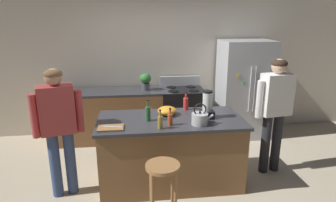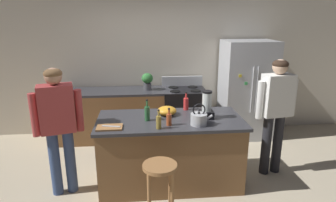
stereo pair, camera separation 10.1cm
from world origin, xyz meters
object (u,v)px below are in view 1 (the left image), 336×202
Objects in this scene: cutting_board at (111,128)px; kitchen_island at (171,151)px; potted_plant at (145,80)px; bottle_cooking_sauce at (170,119)px; person_by_island_left at (58,122)px; bar_stool at (163,179)px; person_by_sink_right at (275,106)px; tea_kettle at (200,118)px; mixing_bowl at (167,111)px; bottle_soda at (186,103)px; bottle_vinegar at (160,122)px; blender_appliance at (207,106)px; chef_knife at (112,127)px; bottle_olive_oil at (148,113)px; refrigerator at (244,89)px; stove_range at (182,113)px.

kitchen_island is at bearing 19.16° from cutting_board.
potted_plant is 1.39× the size of bottle_cooking_sauce.
person_by_island_left is 2.25× the size of bar_stool.
person_by_sink_right is 1.19m from tea_kettle.
mixing_bowl is (1.33, 0.27, -0.01)m from person_by_island_left.
bottle_soda is 0.60m from tea_kettle.
person_by_sink_right is 2.24m from cutting_board.
tea_kettle is at bearing 9.55° from bottle_vinegar.
person_by_island_left reaches higher than blender_appliance.
bottle_olive_oil is at bearing 40.63° from chef_knife.
refrigerator reaches higher than stove_range.
bottle_olive_oil reaches higher than tea_kettle.
person_by_sink_right reaches higher than mixing_bowl.
refrigerator is 2.07m from mixing_bowl.
bottle_vinegar is 1.07× the size of chef_knife.
bar_stool is at bearing -110.72° from bottle_soda.
person_by_sink_right is at bearing 4.94° from person_by_island_left.
person_by_island_left reaches higher than stove_range.
potted_plant is at bearing 107.82° from tea_kettle.
bar_stool is 0.87m from cutting_board.
kitchen_island is 8.64× the size of bottle_cooking_sauce.
kitchen_island is 0.58m from bottle_cooking_sauce.
bottle_cooking_sauce is (-0.29, -0.58, -0.02)m from bottle_soda.
cutting_board is at bearing -160.84° from kitchen_island.
potted_plant reaches higher than stove_range.
potted_plant is 1.89m from tea_kettle.
kitchen_island is 1.16× the size of person_by_island_left.
person_by_sink_right is 7.58× the size of bottle_cooking_sauce.
tea_kettle reaches higher than bottle_soda.
blender_appliance reaches higher than cutting_board.
tea_kettle is 0.92× the size of cutting_board.
bottle_olive_oil reaches higher than bar_stool.
bottle_cooking_sauce is at bearing -132.63° from refrigerator.
bar_stool is (-0.19, -0.82, 0.09)m from kitchen_island.
tea_kettle is at bearing -18.57° from bottle_olive_oil.
kitchen_island is 0.54m from mixing_bowl.
cutting_board is at bearing -170.05° from person_by_sink_right.
person_by_island_left is 0.66m from chef_knife.
potted_plant is 0.83× the size of blender_appliance.
chef_knife is (-0.56, 0.07, -0.06)m from bottle_vinegar.
bar_stool is at bearing -131.45° from tea_kettle.
person_by_sink_right reaches higher than blender_appliance.
person_by_island_left is 2.00m from potted_plant.
tea_kettle is 1.05m from chef_knife.
kitchen_island is at bearing 32.90° from chef_knife.
bottle_vinegar is at bearing -121.94° from bottle_soda.
kitchen_island reaches higher than bar_stool.
potted_plant reaches higher than bottle_olive_oil.
kitchen_island is 2.61× the size of bar_stool.
mixing_bowl is (-0.03, 0.16, 0.51)m from kitchen_island.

